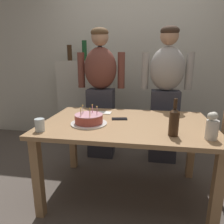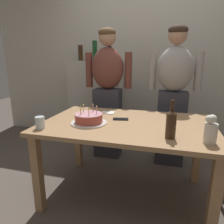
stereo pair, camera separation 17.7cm
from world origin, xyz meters
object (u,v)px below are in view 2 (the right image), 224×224
(birthday_cake, at_px, (89,119))
(person_woman_cardigan, at_px, (173,95))
(cell_phone, at_px, (121,119))
(person_man_bearded, at_px, (108,92))
(wine_bottle, at_px, (171,123))
(napkin_stack, at_px, (108,113))
(water_glass_near, at_px, (40,123))
(flower_vase, at_px, (211,130))

(birthday_cake, relative_size, person_woman_cardigan, 0.19)
(cell_phone, relative_size, person_man_bearded, 0.09)
(wine_bottle, bearing_deg, cell_phone, 141.41)
(wine_bottle, bearing_deg, birthday_cake, 166.61)
(birthday_cake, xyz_separation_m, napkin_stack, (0.06, 0.39, -0.04))
(cell_phone, bearing_deg, person_woman_cardigan, 45.17)
(birthday_cake, height_order, cell_phone, birthday_cake)
(water_glass_near, bearing_deg, person_man_bearded, 77.87)
(wine_bottle, bearing_deg, person_man_bearded, 126.26)
(water_glass_near, relative_size, wine_bottle, 0.36)
(flower_vase, bearing_deg, wine_bottle, 173.31)
(cell_phone, bearing_deg, person_man_bearded, 104.60)
(person_man_bearded, bearing_deg, birthday_cake, 95.70)
(napkin_stack, xyz_separation_m, flower_vase, (0.88, -0.58, 0.09))
(cell_phone, bearing_deg, napkin_stack, 122.03)
(birthday_cake, xyz_separation_m, water_glass_near, (-0.33, -0.23, 0.01))
(person_man_bearded, bearing_deg, person_woman_cardigan, -180.00)
(person_man_bearded, bearing_deg, flower_vase, 133.41)
(wine_bottle, relative_size, person_man_bearded, 0.17)
(napkin_stack, bearing_deg, birthday_cake, -99.05)
(flower_vase, bearing_deg, napkin_stack, 146.54)
(cell_phone, distance_m, person_woman_cardigan, 0.87)
(water_glass_near, bearing_deg, flower_vase, 1.67)
(napkin_stack, xyz_separation_m, person_woman_cardigan, (0.66, 0.51, 0.13))
(water_glass_near, xyz_separation_m, cell_phone, (0.58, 0.42, -0.05))
(flower_vase, bearing_deg, person_man_bearded, 133.41)
(water_glass_near, bearing_deg, person_woman_cardigan, 46.91)
(birthday_cake, distance_m, person_man_bearded, 0.91)
(water_glass_near, bearing_deg, birthday_cake, 34.83)
(person_woman_cardigan, bearing_deg, wine_bottle, 88.15)
(water_glass_near, distance_m, flower_vase, 1.28)
(flower_vase, relative_size, person_man_bearded, 0.12)
(water_glass_near, relative_size, napkin_stack, 0.73)
(napkin_stack, relative_size, person_woman_cardigan, 0.08)
(wine_bottle, xyz_separation_m, napkin_stack, (-0.63, 0.55, -0.11))
(cell_phone, xyz_separation_m, flower_vase, (0.70, -0.39, 0.09))
(birthday_cake, relative_size, napkin_stack, 2.31)
(napkin_stack, bearing_deg, cell_phone, -47.28)
(birthday_cake, bearing_deg, wine_bottle, -13.39)
(birthday_cake, bearing_deg, flower_vase, -11.62)
(napkin_stack, relative_size, person_man_bearded, 0.08)
(birthday_cake, height_order, person_woman_cardigan, person_woman_cardigan)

